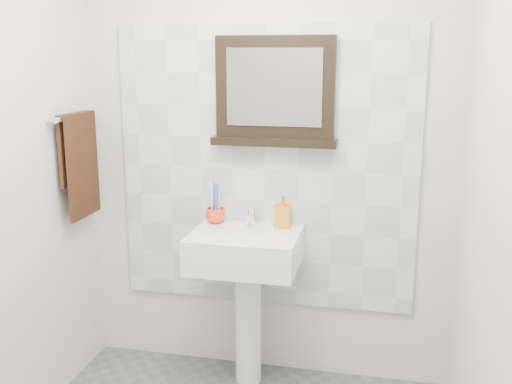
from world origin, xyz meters
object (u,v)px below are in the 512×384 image
Objects in this scene: soap_dispenser at (283,211)px; hand_towel at (79,157)px; toothbrush_cup at (216,216)px; framed_mirror at (275,94)px; pedestal_sink at (246,266)px.

soap_dispenser is 0.32× the size of hand_towel.
toothbrush_cup is 0.72m from framed_mirror.
framed_mirror is 1.07m from hand_towel.
pedestal_sink is 5.45× the size of soap_dispenser.
hand_towel is (-0.69, -0.17, 0.32)m from toothbrush_cup.
pedestal_sink is 0.35m from soap_dispenser.
soap_dispenser is (0.17, 0.14, 0.27)m from pedestal_sink.
toothbrush_cup is (-0.20, 0.13, 0.22)m from pedestal_sink.
pedestal_sink is 0.90m from framed_mirror.
toothbrush_cup is at bearing 146.65° from pedestal_sink.
pedestal_sink is 1.04m from hand_towel.
soap_dispenser reaches higher than toothbrush_cup.
soap_dispenser is (0.37, 0.00, 0.05)m from toothbrush_cup.
soap_dispenser is 1.10m from hand_towel.
hand_towel is (-1.00, -0.22, -0.33)m from framed_mirror.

